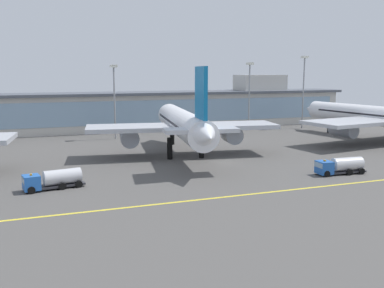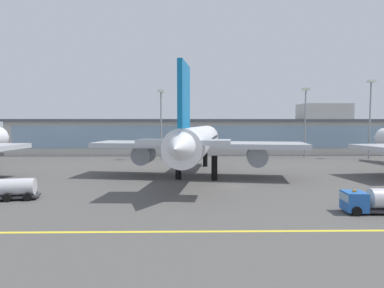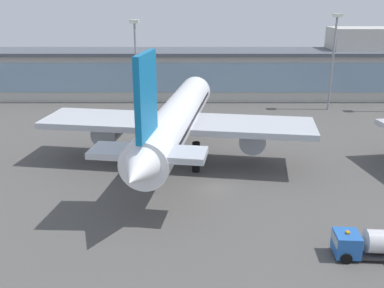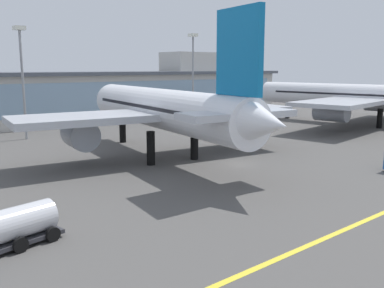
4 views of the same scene
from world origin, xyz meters
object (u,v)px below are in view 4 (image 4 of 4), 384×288
Objects in this scene: airliner_near_right at (163,110)px; apron_light_mast_centre at (193,63)px; airliner_far_right at (370,97)px; apron_light_mast_east at (251,59)px; apron_light_mast_west at (22,64)px.

apron_light_mast_centre reaches higher than airliner_near_right.
apron_light_mast_centre reaches higher than airliner_far_right.
apron_light_mast_east reaches higher than airliner_near_right.
airliner_near_right is 55.36m from airliner_far_right.
apron_light_mast_east is at bearing 1.84° from apron_light_mast_west.
apron_light_mast_east is (-4.48, 31.43, 8.71)m from airliner_far_right.
airliner_near_right is 2.14× the size of apron_light_mast_east.
apron_light_mast_west is 42.37m from apron_light_mast_centre.
apron_light_mast_centre is at bearing 25.90° from airliner_far_right.
airliner_near_right is 47.11m from apron_light_mast_centre.
apron_light_mast_centre is at bearing -36.25° from airliner_near_right.
airliner_near_right is 31.10m from apron_light_mast_west.
airliner_far_right is 2.64× the size of apron_light_mast_east.
airliner_near_right is at bearing -72.12° from apron_light_mast_west.
airliner_far_right is at bearing -82.00° from airliner_near_right.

